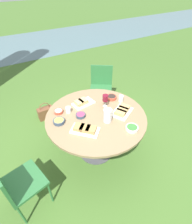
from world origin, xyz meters
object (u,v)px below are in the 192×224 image
Objects in this scene: dining_table at (96,121)px; chair_near_left at (101,84)px; chair_near_right at (15,183)px; water_pitcher at (108,116)px; handbag at (46,113)px; wine_glass at (105,98)px.

chair_near_left reaches higher than dining_table.
water_pitcher is at bearing 3.70° from chair_near_right.
wine_glass is at bearing -61.08° from handbag.
water_pitcher is 0.97× the size of wine_glass.
handbag is (-0.41, 1.26, -0.54)m from dining_table.
chair_near_left is at bearing -10.32° from handbag.
dining_table is 7.35× the size of water_pitcher.
handbag is at bearing 62.41° from chair_near_right.
wine_glass reaches higher than water_pitcher.
wine_glass is at bearing 25.61° from dining_table.
chair_near_right reaches higher than handbag.
dining_table is 0.28m from water_pitcher.
water_pitcher reaches higher than handbag.
handbag is at bearing 108.15° from dining_table.
wine_glass reaches higher than handbag.
handbag is (-1.18, 0.21, -0.40)m from chair_near_left.
wine_glass is (0.15, 0.29, 0.05)m from water_pitcher.
water_pitcher is at bearing -69.03° from dining_table.
dining_table is at bearing -154.39° from wine_glass.
wine_glass is at bearing 14.46° from chair_near_right.
chair_near_left is 4.54× the size of wine_glass.
chair_near_left is 2.36m from chair_near_right.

